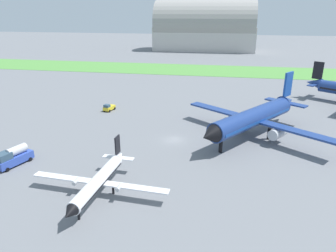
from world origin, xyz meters
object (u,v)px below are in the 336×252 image
Objects in this scene: airplane_foreground_turboprop at (99,180)px; pushback_tug_near_gate at (109,107)px; airplane_midfield_jet at (255,117)px; fuel_truck_midfield at (13,157)px.

pushback_tug_near_gate is (-13.12, 39.45, -1.44)m from airplane_foreground_turboprop.
pushback_tug_near_gate is at bearing -71.85° from airplane_midfield_jet.
airplane_midfield_jet reaches higher than pushback_tug_near_gate.
fuel_truck_midfield is (-42.81, -21.19, -2.84)m from airplane_midfield_jet.
fuel_truck_midfield is (-5.45, -33.21, 0.67)m from pushback_tug_near_gate.
fuel_truck_midfield is at bearing 3.75° from pushback_tug_near_gate.
pushback_tug_near_gate is (-37.36, 12.02, -3.51)m from airplane_midfield_jet.
pushback_tug_near_gate is 33.66m from fuel_truck_midfield.
fuel_truck_midfield is at bearing -27.67° from airplane_midfield_jet.
airplane_midfield_jet is at bearing 142.50° from airplane_foreground_turboprop.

